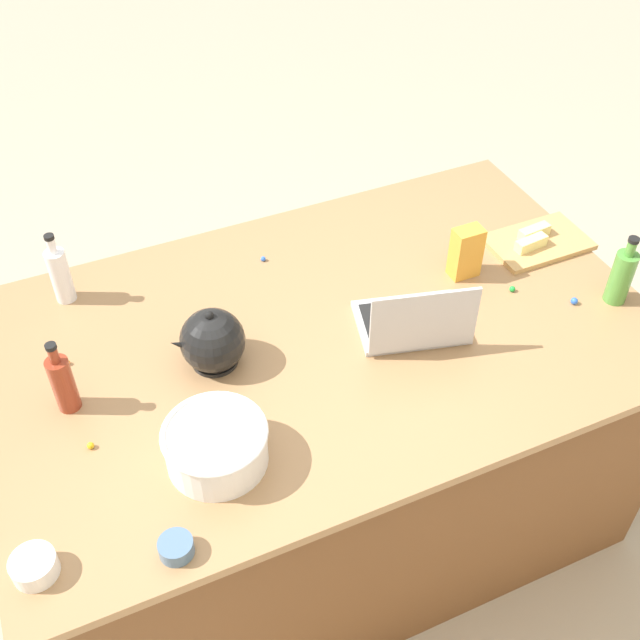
{
  "coord_description": "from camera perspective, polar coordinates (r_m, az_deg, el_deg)",
  "views": [
    {
      "loc": [
        0.66,
        1.47,
        2.47
      ],
      "look_at": [
        0.0,
        0.0,
        0.95
      ],
      "focal_mm": 43.71,
      "sensor_mm": 36.0,
      "label": 1
    }
  ],
  "objects": [
    {
      "name": "candy_1",
      "position": [
        2.24,
        -7.77,
        -1.32
      ],
      "size": [
        0.02,
        0.02,
        0.02
      ],
      "primitive_type": "sphere",
      "color": "blue",
      "rests_on": "island_counter"
    },
    {
      "name": "candy_4",
      "position": [
        2.46,
        18.12,
        1.33
      ],
      "size": [
        0.02,
        0.02,
        0.02
      ],
      "primitive_type": "sphere",
      "color": "blue",
      "rests_on": "island_counter"
    },
    {
      "name": "bottle_olive",
      "position": [
        2.46,
        21.21,
        3.04
      ],
      "size": [
        0.07,
        0.07,
        0.23
      ],
      "color": "#4C8C38",
      "rests_on": "island_counter"
    },
    {
      "name": "island_counter",
      "position": [
        2.58,
        0.0,
        -8.07
      ],
      "size": [
        1.92,
        1.19,
        0.9
      ],
      "color": "brown",
      "rests_on": "ground"
    },
    {
      "name": "butter_stick_right",
      "position": [
        2.6,
        15.19,
        5.45
      ],
      "size": [
        0.11,
        0.05,
        0.04
      ],
      "primitive_type": "cube",
      "rotation": [
        0.0,
        0.0,
        0.11
      ],
      "color": "#F4E58C",
      "rests_on": "cutting_board"
    },
    {
      "name": "laptop",
      "position": [
        2.23,
        6.94,
        -0.11
      ],
      "size": [
        0.36,
        0.3,
        0.22
      ],
      "color": "#B7B7BC",
      "rests_on": "island_counter"
    },
    {
      "name": "cutting_board",
      "position": [
        2.66,
        15.65,
        5.51
      ],
      "size": [
        0.32,
        0.21,
        0.02
      ],
      "primitive_type": "cube",
      "color": "tan",
      "rests_on": "island_counter"
    },
    {
      "name": "bottle_soy",
      "position": [
        2.1,
        -18.32,
        -4.36
      ],
      "size": [
        0.06,
        0.06,
        0.23
      ],
      "color": "maroon",
      "rests_on": "island_counter"
    },
    {
      "name": "candy_8",
      "position": [
        2.5,
        -4.18,
        4.49
      ],
      "size": [
        0.02,
        0.02,
        0.02
      ],
      "primitive_type": "sphere",
      "color": "blue",
      "rests_on": "island_counter"
    },
    {
      "name": "candy_2",
      "position": [
        2.2,
        -8.67,
        -2.46
      ],
      "size": [
        0.02,
        0.02,
        0.02
      ],
      "primitive_type": "sphere",
      "color": "#CC3399",
      "rests_on": "island_counter"
    },
    {
      "name": "candy_3",
      "position": [
        2.45,
        13.9,
        2.22
      ],
      "size": [
        0.02,
        0.02,
        0.02
      ],
      "primitive_type": "sphere",
      "color": "green",
      "rests_on": "island_counter"
    },
    {
      "name": "bottle_vinegar",
      "position": [
        2.42,
        -18.5,
        3.21
      ],
      "size": [
        0.06,
        0.06,
        0.24
      ],
      "color": "white",
      "rests_on": "island_counter"
    },
    {
      "name": "ramekin_medium",
      "position": [
        1.87,
        -20.19,
        -16.58
      ],
      "size": [
        0.1,
        0.1,
        0.05
      ],
      "primitive_type": "cylinder",
      "color": "white",
      "rests_on": "island_counter"
    },
    {
      "name": "ground_plane",
      "position": [
        2.95,
        0.0,
        -13.55
      ],
      "size": [
        12.0,
        12.0,
        0.0
      ],
      "primitive_type": "plane",
      "color": "#B7A88E"
    },
    {
      "name": "kettle",
      "position": [
        2.13,
        -7.89,
        -1.55
      ],
      "size": [
        0.21,
        0.18,
        0.2
      ],
      "color": "black",
      "rests_on": "island_counter"
    },
    {
      "name": "candy_5",
      "position": [
        2.28,
        8.1,
        -0.56
      ],
      "size": [
        0.02,
        0.02,
        0.02
      ],
      "primitive_type": "sphere",
      "color": "blue",
      "rests_on": "island_counter"
    },
    {
      "name": "candy_7",
      "position": [
        2.27,
        -18.02,
        -2.97
      ],
      "size": [
        0.02,
        0.02,
        0.02
      ],
      "primitive_type": "sphere",
      "color": "orange",
      "rests_on": "island_counter"
    },
    {
      "name": "butter_stick_left",
      "position": [
        2.65,
        15.41,
        6.23
      ],
      "size": [
        0.11,
        0.05,
        0.04
      ],
      "primitive_type": "cube",
      "rotation": [
        0.0,
        0.0,
        0.09
      ],
      "color": "#F4E58C",
      "rests_on": "cutting_board"
    },
    {
      "name": "candy_bag",
      "position": [
        2.44,
        10.63,
        4.9
      ],
      "size": [
        0.09,
        0.06,
        0.17
      ],
      "primitive_type": "cube",
      "color": "gold",
      "rests_on": "island_counter"
    },
    {
      "name": "mixing_bowl_large",
      "position": [
        1.92,
        -7.62,
        -9.05
      ],
      "size": [
        0.26,
        0.26,
        0.11
      ],
      "color": "white",
      "rests_on": "island_counter"
    },
    {
      "name": "candy_0",
      "position": [
        2.05,
        -16.45,
        -8.81
      ],
      "size": [
        0.02,
        0.02,
        0.02
      ],
      "primitive_type": "sphere",
      "color": "yellow",
      "rests_on": "island_counter"
    },
    {
      "name": "ramekin_small",
      "position": [
        1.83,
        -10.49,
        -16.05
      ],
      "size": [
        0.08,
        0.08,
        0.04
      ],
      "primitive_type": "cylinder",
      "color": "slate",
      "rests_on": "island_counter"
    }
  ]
}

